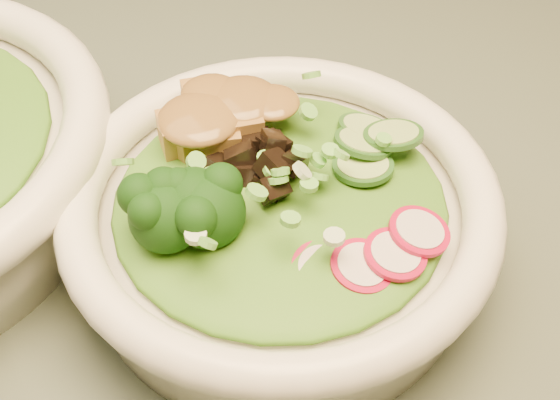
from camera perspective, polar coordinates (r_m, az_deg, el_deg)
name	(u,v)px	position (r m, az deg, el deg)	size (l,w,h in m)	color
salad_bowl	(280,222)	(0.46, 0.00, -1.63)	(0.26, 0.26, 0.07)	white
lettuce_bed	(280,199)	(0.44, 0.00, 0.09)	(0.19, 0.19, 0.02)	#2F6615
broccoli_florets	(194,233)	(0.41, -6.31, -2.38)	(0.08, 0.07, 0.04)	black
radish_slices	(358,260)	(0.41, 5.73, -4.39)	(0.10, 0.04, 0.02)	#AA0D32
cucumber_slices	(363,141)	(0.47, 6.07, 4.34)	(0.07, 0.07, 0.03)	#A7CA70
mushroom_heap	(267,172)	(0.44, -0.92, 2.09)	(0.07, 0.07, 0.04)	black
tofu_cubes	(221,129)	(0.47, -4.35, 5.23)	(0.09, 0.06, 0.03)	olive
peanut_sauce	(220,113)	(0.46, -4.44, 6.37)	(0.07, 0.05, 0.02)	brown
scallion_garnish	(280,171)	(0.43, 0.00, 2.14)	(0.18, 0.18, 0.02)	#67BA41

